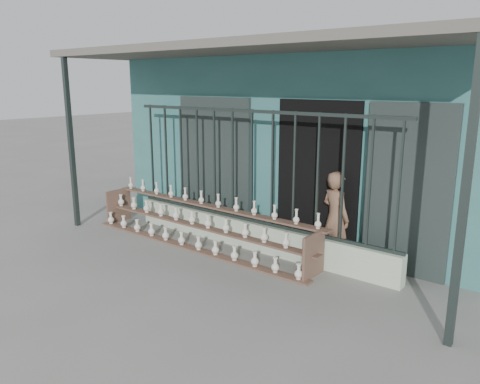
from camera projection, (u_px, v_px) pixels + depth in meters
The scene contains 6 objects.
ground at pixel (197, 273), 6.68m from camera, with size 60.00×60.00×0.00m, color slate.
workshop_building at pixel (338, 134), 9.54m from camera, with size 7.40×6.60×3.21m.
parapet_wall at pixel (251, 235), 7.63m from camera, with size 5.00×0.20×0.45m, color beige.
security_fence at pixel (252, 167), 7.37m from camera, with size 5.00×0.04×1.80m.
shelf_rack at pixel (199, 224), 7.74m from camera, with size 4.50×0.68×0.85m.
elderly_woman at pixel (335, 218), 6.91m from camera, with size 0.51×0.34×1.40m, color brown.
Camera 1 is at (4.36, -4.51, 2.66)m, focal length 35.00 mm.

